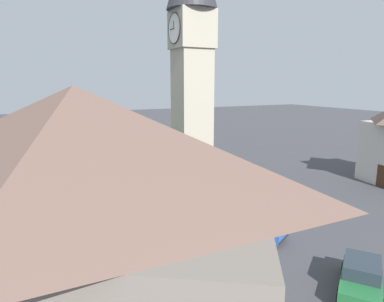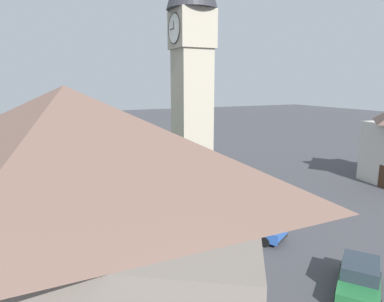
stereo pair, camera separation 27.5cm
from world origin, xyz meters
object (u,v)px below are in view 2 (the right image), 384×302
Objects in this scene: car_red_corner at (137,266)px; pedestrian at (213,164)px; building_corner_back at (64,129)px; tree at (87,140)px; car_black_far at (359,278)px; building_hall_far at (78,290)px; car_blue_kerb at (246,181)px; car_silver_kerb at (251,225)px; car_white_side at (185,164)px; clock_tower at (192,44)px.

car_red_corner is 21.27m from pedestrian.
tree is at bearing -177.93° from building_corner_back.
car_black_far is 13.32m from building_hall_far.
pedestrian is 0.16× the size of building_hall_far.
car_red_corner is 15.54m from tree.
car_blue_kerb is 24.89m from building_hall_far.
car_silver_kerb and car_white_side have the same top height.
tree reaches higher than car_white_side.
car_black_far is at bearing -121.29° from car_red_corner.
car_white_side is (17.27, -3.20, 0.00)m from car_silver_kerb.
car_white_side is 3.26m from pedestrian.
building_hall_far is at bearing 155.17° from car_red_corner.
clock_tower is at bearing -138.13° from tree.
car_white_side is at bearing -10.49° from car_silver_kerb.
tree reaches higher than car_black_far.
tree is (4.76, 13.30, 4.02)m from car_blue_kerb.
building_corner_back is at bearing 35.10° from car_blue_kerb.
pedestrian is at bearing -20.00° from car_silver_kerb.
car_white_side is at bearing -30.56° from car_red_corner.
tree is at bearing 41.87° from clock_tower.
car_blue_kerb is 1.00× the size of car_silver_kerb.
clock_tower reaches higher than car_silver_kerb.
car_white_side is 30.48m from building_hall_far.
car_red_corner is 10.56m from car_black_far.
car_black_far is (-13.20, -2.34, -11.61)m from clock_tower.
clock_tower reaches higher than building_hall_far.
building_corner_back is (28.32, 8.35, 3.29)m from car_silver_kerb.
building_hall_far is (-37.47, 3.09, 0.83)m from building_corner_back.
clock_tower is at bearing 10.04° from car_black_far.
car_blue_kerb is 16.91m from car_red_corner.
pedestrian is (-2.37, -2.23, 0.25)m from car_white_side.
clock_tower is 24.77m from building_corner_back.
building_corner_back is at bearing 16.42° from car_silver_kerb.
building_corner_back reaches higher than car_white_side.
car_black_far is (-15.74, 4.42, 0.00)m from car_blue_kerb.
building_corner_back is (19.69, 13.84, 3.29)m from car_blue_kerb.
building_hall_far is (-15.24, 10.17, -7.49)m from clock_tower.
building_hall_far is (-22.54, 3.63, 0.10)m from tree.
car_white_side is 24.47m from car_black_far.
car_silver_kerb is 0.39× the size of building_corner_back.
clock_tower reaches higher than car_blue_kerb.
clock_tower reaches higher than car_black_far.
pedestrian reaches higher than car_black_far.
building_corner_back is (29.95, 0.39, 3.29)m from car_red_corner.
car_red_corner and car_white_side have the same top height.
car_black_far is at bearing -165.12° from building_corner_back.
pedestrian reaches higher than car_silver_kerb.
car_blue_kerb is at bearing -69.47° from clock_tower.
pedestrian is at bearing -134.25° from building_corner_back.
pedestrian is at bearing -11.19° from car_black_far.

